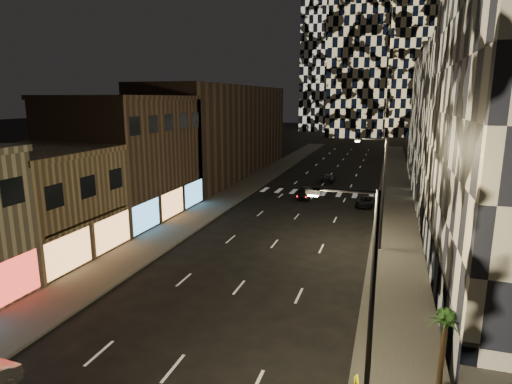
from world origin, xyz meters
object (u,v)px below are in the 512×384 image
Objects in this scene: streetlight_near at (365,294)px; streetlight_far at (381,186)px; car_dark_rightlane at (365,202)px; car_dark_oncoming at (328,178)px; palm_tree at (445,324)px; car_dark_midlane at (305,192)px.

streetlight_near is 1.00× the size of streetlight_far.
streetlight_near is at bearing -80.26° from car_dark_rightlane.
car_dark_oncoming is 1.22× the size of palm_tree.
car_dark_midlane is at bearing 118.88° from streetlight_far.
streetlight_near reaches higher than palm_tree.
streetlight_far is 29.19m from car_dark_oncoming.
streetlight_near is 35.00m from car_dark_rightlane.
car_dark_midlane reaches higher than car_dark_rightlane.
car_dark_rightlane is (-1.76, 34.63, -4.80)m from streetlight_near.
car_dark_midlane is 1.20× the size of palm_tree.
streetlight_far is at bearing -65.63° from car_dark_midlane.
streetlight_near is 20.00m from streetlight_far.
streetlight_near is 2.11× the size of car_dark_oncoming.
car_dark_midlane is at bearing 104.05° from streetlight_near.
streetlight_far is 2.14× the size of car_dark_midlane.
car_dark_oncoming is 14.44m from car_dark_rightlane.
streetlight_far is at bearing -76.32° from car_dark_rightlane.
streetlight_near and streetlight_far have the same top height.
palm_tree is (12.30, -33.49, 2.32)m from car_dark_midlane.
palm_tree reaches higher than car_dark_oncoming.
palm_tree is at bearing -74.32° from car_dark_rightlane.
car_dark_midlane is 1.07× the size of car_dark_rightlane.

